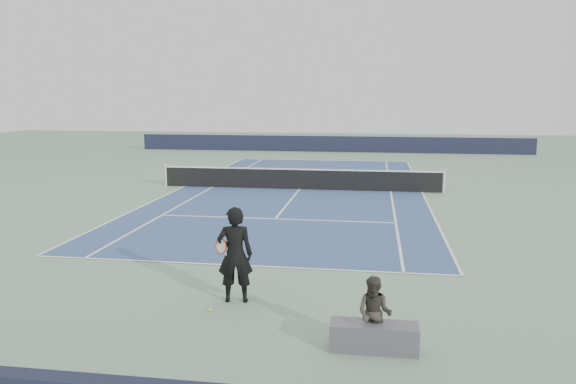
# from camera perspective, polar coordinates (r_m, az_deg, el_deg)

# --- Properties ---
(ground) EXTENTS (80.00, 80.00, 0.00)m
(ground) POSITION_cam_1_polar(r_m,az_deg,el_deg) (25.69, 1.18, 0.27)
(ground) COLOR gray
(court_surface) EXTENTS (10.97, 23.77, 0.01)m
(court_surface) POSITION_cam_1_polar(r_m,az_deg,el_deg) (25.69, 1.18, 0.28)
(court_surface) COLOR #344E7B
(court_surface) RESTS_ON ground
(tennis_net) EXTENTS (12.90, 0.10, 1.07)m
(tennis_net) POSITION_cam_1_polar(r_m,az_deg,el_deg) (25.61, 1.19, 1.38)
(tennis_net) COLOR silver
(tennis_net) RESTS_ON ground
(windscreen_far) EXTENTS (30.00, 0.25, 1.20)m
(windscreen_far) POSITION_cam_1_polar(r_m,az_deg,el_deg) (43.29, 4.33, 4.89)
(windscreen_far) COLOR black
(windscreen_far) RESTS_ON ground
(tennis_player) EXTENTS (0.87, 0.67, 2.01)m
(tennis_player) POSITION_cam_1_polar(r_m,az_deg,el_deg) (11.63, -5.41, -6.34)
(tennis_player) COLOR black
(tennis_player) RESTS_ON ground
(tennis_ball) EXTENTS (0.07, 0.07, 0.07)m
(tennis_ball) POSITION_cam_1_polar(r_m,az_deg,el_deg) (11.45, -7.91, -11.78)
(tennis_ball) COLOR #D5E62F
(tennis_ball) RESTS_ON ground
(spectator_bench) EXTENTS (1.54, 0.87, 1.27)m
(spectator_bench) POSITION_cam_1_polar(r_m,az_deg,el_deg) (9.71, 8.75, -13.17)
(spectator_bench) COLOR #555459
(spectator_bench) RESTS_ON ground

